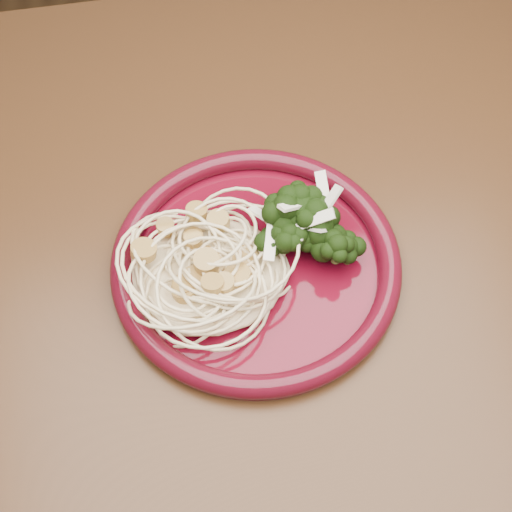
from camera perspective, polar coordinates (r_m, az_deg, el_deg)
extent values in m
plane|color=#50351B|center=(1.33, -0.48, -18.60)|extent=(3.50, 3.50, 0.00)
cube|color=#472814|center=(0.65, -0.94, -2.13)|extent=(1.20, 0.80, 0.04)
cylinder|color=#510614|center=(0.63, 0.00, -0.86)|extent=(0.28, 0.28, 0.01)
torus|color=#510614|center=(0.62, 0.00, -0.45)|extent=(0.29, 0.29, 0.02)
ellipsoid|color=#F9E3AF|center=(0.61, -3.93, -1.03)|extent=(0.15, 0.14, 0.03)
ellipsoid|color=black|center=(0.62, 4.73, 1.75)|extent=(0.10, 0.14, 0.05)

